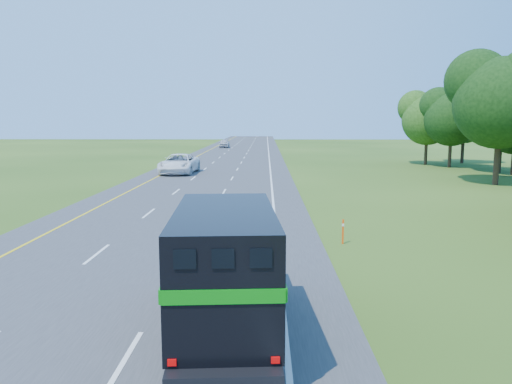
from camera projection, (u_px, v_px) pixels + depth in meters
road at (216, 175)px, 49.83m from camera, size 15.00×260.00×0.04m
lane_markings at (216, 175)px, 49.83m from camera, size 11.15×260.00×0.01m
horse_truck at (225, 266)px, 12.42m from camera, size 2.80×7.53×3.27m
white_suv at (179, 164)px, 51.23m from camera, size 3.60×7.30×1.99m
far_car at (224, 143)px, 101.52m from camera, size 2.09×4.94×1.67m
delineator at (343, 231)px, 21.91m from camera, size 0.09×0.05×1.10m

